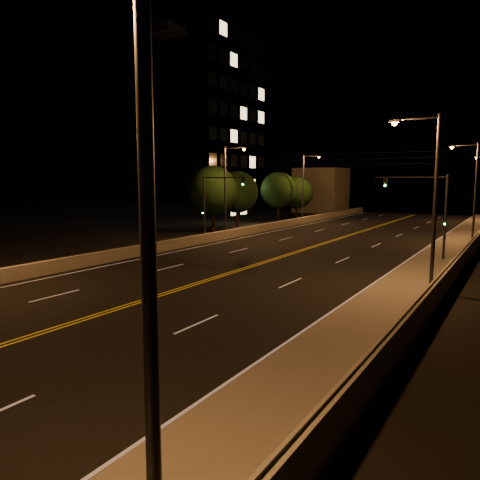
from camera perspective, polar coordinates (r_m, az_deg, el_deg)
The scene contains 21 objects.
road at distance 29.68m, azimuth -1.29°, elevation -4.09°, with size 18.00×120.00×0.02m, color black.
sidewalk at distance 25.63m, azimuth 19.62°, elevation -6.05°, with size 3.60×120.00×0.30m, color gray.
curb at distance 26.07m, azimuth 15.57°, elevation -5.83°, with size 0.14×120.00×0.15m, color gray.
parapet_wall at distance 25.22m, azimuth 23.36°, elevation -4.93°, with size 0.30×120.00×1.00m, color #A7A28B.
jersey_barrier at distance 35.70m, azimuth -14.53°, elevation -1.69°, with size 0.45×120.00×0.85m, color #A7A28B.
distant_building_left at distance 86.37m, azimuth 9.86°, elevation 6.00°, with size 8.00×8.00×7.92m, color gray.
parapet_rail at distance 25.12m, azimuth 23.42°, elevation -3.75°, with size 0.06×0.06×120.00m, color black.
lane_markings at distance 29.62m, azimuth -1.37°, elevation -4.09°, with size 17.32×116.00×0.00m.
streetlight_0 at distance 5.98m, azimuth -13.13°, elevation 1.06°, with size 2.55×0.28×9.15m.
streetlight_1 at distance 25.88m, azimuth 22.16°, elevation 5.45°, with size 2.55×0.28×9.15m.
streetlight_2 at distance 47.71m, azimuth 26.47°, elevation 5.88°, with size 2.55×0.28×9.15m.
streetlight_5 at distance 47.20m, azimuth -1.54°, elevation 6.64°, with size 2.55×0.28×9.15m.
streetlight_6 at distance 64.31m, azimuth 7.92°, elevation 6.78°, with size 2.55×0.28×9.15m.
traffic_signal_right at distance 35.96m, azimuth 22.26°, elevation 3.72°, with size 5.11×0.31×6.28m.
traffic_signal_left at distance 43.14m, azimuth -3.33°, elevation 4.78°, with size 5.11×0.31×6.28m.
overhead_wires at distance 37.46m, azimuth 6.64°, elevation 9.62°, with size 22.00×0.03×0.83m.
building_tower at distance 69.65m, azimuth -8.82°, elevation 13.18°, with size 24.00×15.00×27.18m.
tree_0 at distance 52.13m, azimuth -3.30°, elevation 6.02°, with size 5.46×5.46×7.40m.
tree_1 at distance 57.37m, azimuth -0.34°, elevation 5.85°, with size 5.10×5.10×6.92m.
tree_2 at distance 66.80m, azimuth 4.71°, elevation 6.07°, with size 5.14×5.14×6.96m.
tree_3 at distance 68.87m, azimuth 6.94°, elevation 5.74°, with size 4.66×4.66×6.32m.
Camera 1 is at (15.69, -4.48, 5.93)m, focal length 35.00 mm.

